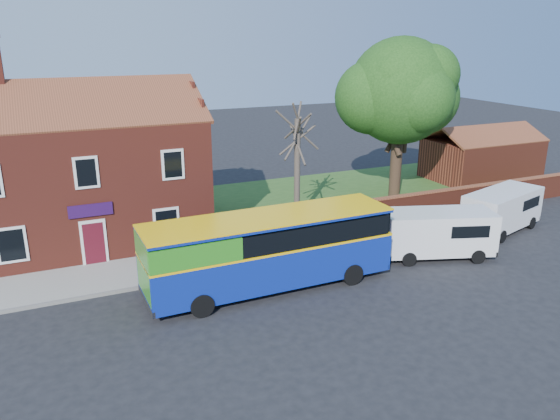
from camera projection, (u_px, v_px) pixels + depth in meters
name	position (u px, v px, depth m)	size (l,w,h in m)	color
ground	(294.00, 304.00, 22.50)	(120.00, 120.00, 0.00)	black
pavement	(101.00, 278.00, 24.80)	(18.00, 3.50, 0.12)	gray
kerb	(105.00, 294.00, 23.27)	(18.00, 0.15, 0.14)	slate
grass_strip	(381.00, 190.00, 38.81)	(26.00, 12.00, 0.04)	#426B28
shop_building	(81.00, 178.00, 28.76)	(12.30, 8.13, 10.50)	maroon
boundary_wall	(437.00, 203.00, 33.34)	(22.00, 0.38, 1.60)	maroon
outbuilding	(481.00, 158.00, 41.77)	(8.20, 5.06, 4.17)	maroon
bus	(262.00, 249.00, 23.31)	(10.91, 2.97, 3.31)	#0D2694
van_near	(438.00, 232.00, 26.94)	(5.77, 3.73, 2.36)	white
van_far	(502.00, 209.00, 30.56)	(5.67, 3.57, 2.32)	white
large_tree	(400.00, 94.00, 35.38)	(8.66, 6.85, 10.57)	black
bare_tree	(297.00, 166.00, 31.26)	(2.51, 2.99, 6.70)	#4C4238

